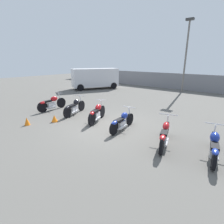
{
  "coord_description": "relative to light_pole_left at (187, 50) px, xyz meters",
  "views": [
    {
      "loc": [
        5.3,
        -6.02,
        3.11
      ],
      "look_at": [
        0.0,
        0.31,
        0.65
      ],
      "focal_mm": 28.0,
      "sensor_mm": 36.0,
      "label": 1
    }
  ],
  "objects": [
    {
      "name": "light_pole_left",
      "position": [
        0.0,
        0.0,
        0.0
      ],
      "size": [
        0.7,
        0.35,
        6.75
      ],
      "color": "slate",
      "rests_on": "ground_plane"
    },
    {
      "name": "motorcycle_slot_4",
      "position": [
        3.47,
        -12.03,
        -3.61
      ],
      "size": [
        0.93,
        2.15,
        1.03
      ],
      "rotation": [
        0.0,
        0.0,
        0.29
      ],
      "color": "black",
      "rests_on": "ground_plane"
    },
    {
      "name": "traffic_cone_near",
      "position": [
        -2.05,
        -13.23,
        -3.86
      ],
      "size": [
        0.32,
        0.32,
        0.35
      ],
      "color": "orange",
      "rests_on": "ground_plane"
    },
    {
      "name": "traffic_cone_far",
      "position": [
        -2.66,
        -14.38,
        -3.85
      ],
      "size": [
        0.27,
        0.27,
        0.39
      ],
      "color": "orange",
      "rests_on": "ground_plane"
    },
    {
      "name": "ground_plane",
      "position": [
        0.52,
        -11.91,
        -4.04
      ],
      "size": [
        60.0,
        60.0,
        0.0
      ],
      "primitive_type": "plane",
      "color": "#5B5954"
    },
    {
      "name": "motorcycle_slot_1",
      "position": [
        -2.3,
        -11.7,
        -3.6
      ],
      "size": [
        0.99,
        2.12,
        1.01
      ],
      "rotation": [
        0.0,
        0.0,
        0.34
      ],
      "color": "black",
      "rests_on": "ground_plane"
    },
    {
      "name": "fence_back",
      "position": [
        0.52,
        1.44,
        -3.18
      ],
      "size": [
        40.0,
        0.04,
        1.72
      ],
      "color": "gray",
      "rests_on": "ground_plane"
    },
    {
      "name": "motorcycle_slot_0",
      "position": [
        -4.16,
        -12.06,
        -3.6
      ],
      "size": [
        0.58,
        2.11,
        1.04
      ],
      "rotation": [
        0.0,
        0.0,
        0.08
      ],
      "color": "black",
      "rests_on": "ground_plane"
    },
    {
      "name": "motorcycle_slot_2",
      "position": [
        -0.38,
        -11.75,
        -3.59
      ],
      "size": [
        0.91,
        1.93,
        1.04
      ],
      "rotation": [
        0.0,
        0.0,
        0.37
      ],
      "color": "black",
      "rests_on": "ground_plane"
    },
    {
      "name": "motorcycle_slot_5",
      "position": [
        5.07,
        -11.84,
        -3.61
      ],
      "size": [
        0.78,
        2.13,
        0.97
      ],
      "rotation": [
        0.0,
        0.0,
        0.21
      ],
      "color": "black",
      "rests_on": "ground_plane"
    },
    {
      "name": "parked_van",
      "position": [
        -8.26,
        -4.05,
        -2.81
      ],
      "size": [
        3.95,
        5.25,
        2.21
      ],
      "rotation": [
        0.0,
        0.0,
        -0.49
      ],
      "color": "silver",
      "rests_on": "ground_plane"
    },
    {
      "name": "motorcycle_slot_3",
      "position": [
        1.32,
        -11.84,
        -3.64
      ],
      "size": [
        0.65,
        2.05,
        0.95
      ],
      "rotation": [
        0.0,
        0.0,
        0.11
      ],
      "color": "black",
      "rests_on": "ground_plane"
    }
  ]
}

